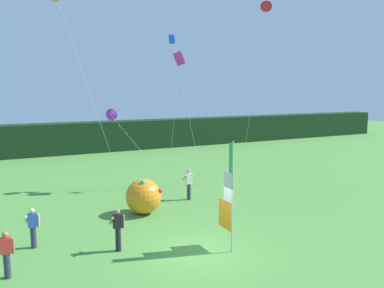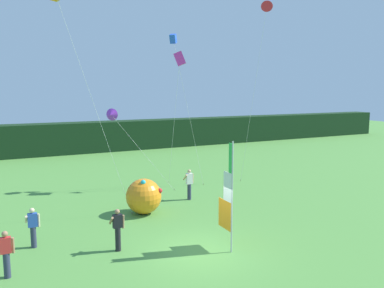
{
  "view_description": "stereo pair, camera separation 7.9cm",
  "coord_description": "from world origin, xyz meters",
  "views": [
    {
      "loc": [
        -6.73,
        -12.79,
        6.33
      ],
      "look_at": [
        0.89,
        2.58,
        3.89
      ],
      "focal_mm": 36.35,
      "sensor_mm": 36.0,
      "label": 1
    },
    {
      "loc": [
        -6.66,
        -12.83,
        6.33
      ],
      "look_at": [
        0.89,
        2.58,
        3.89
      ],
      "focal_mm": 36.35,
      "sensor_mm": 36.0,
      "label": 2
    }
  ],
  "objects": [
    {
      "name": "ground_plane",
      "position": [
        0.0,
        0.0,
        0.0
      ],
      "size": [
        120.0,
        120.0,
        0.0
      ],
      "primitive_type": "plane",
      "color": "#518E3D"
    },
    {
      "name": "distant_treeline",
      "position": [
        0.0,
        26.52,
        1.51
      ],
      "size": [
        80.0,
        2.4,
        3.02
      ],
      "primitive_type": "cube",
      "color": "black",
      "rests_on": "ground"
    },
    {
      "name": "banner_flag",
      "position": [
        1.08,
        -0.24,
        2.1
      ],
      "size": [
        0.06,
        1.03,
        4.38
      ],
      "color": "#B7B7BC",
      "rests_on": "ground"
    },
    {
      "name": "person_near_banner",
      "position": [
        -5.82,
        3.35,
        0.87
      ],
      "size": [
        0.55,
        0.48,
        1.64
      ],
      "color": "#2D334C",
      "rests_on": "ground"
    },
    {
      "name": "person_mid_field",
      "position": [
        -2.86,
        1.54,
        0.91
      ],
      "size": [
        0.55,
        0.48,
        1.7
      ],
      "color": "black",
      "rests_on": "ground"
    },
    {
      "name": "person_far_left",
      "position": [
        2.75,
        6.74,
        0.94
      ],
      "size": [
        0.55,
        0.48,
        1.76
      ],
      "color": "#2D334C",
      "rests_on": "ground"
    },
    {
      "name": "person_far_right",
      "position": [
        -6.82,
        1.02,
        0.88
      ],
      "size": [
        0.55,
        0.48,
        1.64
      ],
      "color": "#2D334C",
      "rests_on": "ground"
    },
    {
      "name": "inflatable_balloon",
      "position": [
        -0.43,
        5.48,
        0.91
      ],
      "size": [
        1.81,
        1.81,
        1.85
      ],
      "color": "orange",
      "rests_on": "ground"
    },
    {
      "name": "kite_magenta_box_0",
      "position": [
        3.49,
        9.62,
        8.16
      ],
      "size": [
        0.93,
        1.84,
        8.65
      ],
      "color": "brown",
      "rests_on": "ground"
    },
    {
      "name": "kite_purple_delta_2",
      "position": [
        -0.52,
        11.12,
        4.71
      ],
      "size": [
        3.76,
        2.45,
        5.11
      ],
      "color": "brown",
      "rests_on": "ground"
    },
    {
      "name": "kite_red_delta_3",
      "position": [
        8.91,
        8.14,
        11.41
      ],
      "size": [
        1.4,
        1.58,
        11.87
      ],
      "color": "brown",
      "rests_on": "ground"
    },
    {
      "name": "kite_blue_box_4",
      "position": [
        3.32,
        10.18,
        9.35
      ],
      "size": [
        2.13,
        1.07,
        9.76
      ],
      "color": "brown",
      "rests_on": "ground"
    }
  ]
}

